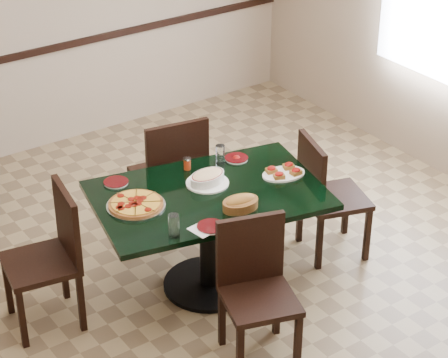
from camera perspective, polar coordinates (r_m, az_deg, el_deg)
floor at (r=6.07m, az=0.08°, el=-7.37°), size 5.50×5.50×0.00m
room_shell at (r=7.29m, az=-1.11°, el=9.69°), size 5.50×5.50×5.50m
main_table at (r=5.81m, az=-1.02°, el=-2.45°), size 1.66×1.25×0.75m
chair_far at (r=6.34m, az=-3.41°, el=0.49°), size 0.54×0.54×1.01m
chair_near at (r=5.30m, az=2.07°, el=-6.74°), size 0.53×0.53×0.91m
chair_right at (r=6.23m, az=6.57°, el=-0.78°), size 0.54×0.54×0.93m
chair_left at (r=5.64m, az=-11.13°, el=-4.59°), size 0.51×0.51×0.95m
pepperoni_pizza at (r=5.58m, az=-5.78°, el=-1.64°), size 0.38×0.38×0.04m
lasagna_casserole at (r=5.79m, az=-1.09°, el=0.08°), size 0.29×0.29×0.09m
bread_basket at (r=5.52m, az=1.08°, el=-1.58°), size 0.26×0.19×0.10m
bruschetta_platter at (r=5.92m, az=3.91°, el=0.46°), size 0.34×0.27×0.05m
side_plate_near at (r=5.35m, az=-0.86°, el=-3.13°), size 0.17×0.17×0.02m
side_plate_far_r at (r=6.11m, az=0.82°, el=1.37°), size 0.16×0.16×0.03m
side_plate_far_l at (r=5.86m, az=-7.07°, el=-0.21°), size 0.17×0.17×0.02m
napkin_setting at (r=5.34m, az=-1.32°, el=-3.28°), size 0.17×0.17×0.01m
water_glass_a at (r=6.03m, az=-0.25°, el=1.62°), size 0.06×0.06×0.14m
water_glass_b at (r=5.24m, az=-3.30°, el=-3.06°), size 0.07×0.07×0.15m
pepper_shaker at (r=5.97m, az=-2.42°, el=1.03°), size 0.05×0.05×0.09m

